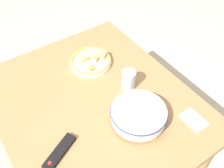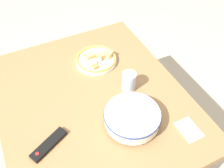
% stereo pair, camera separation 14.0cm
% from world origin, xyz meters
% --- Properties ---
extents(ground_plane, '(8.00, 8.00, 0.00)m').
position_xyz_m(ground_plane, '(0.00, 0.00, 0.00)').
color(ground_plane, '#B7A88E').
extents(dining_table, '(1.13, 0.96, 0.71)m').
position_xyz_m(dining_table, '(0.00, 0.00, 0.63)').
color(dining_table, olive).
rests_on(dining_table, ground_plane).
extents(noodle_bowl, '(0.27, 0.27, 0.08)m').
position_xyz_m(noodle_bowl, '(-0.23, -0.11, 0.76)').
color(noodle_bowl, silver).
rests_on(noodle_bowl, dining_table).
extents(food_plate, '(0.25, 0.25, 0.05)m').
position_xyz_m(food_plate, '(0.25, -0.14, 0.73)').
color(food_plate, silver).
rests_on(food_plate, dining_table).
extents(tv_remote, '(0.13, 0.19, 0.02)m').
position_xyz_m(tv_remote, '(-0.17, 0.28, 0.72)').
color(tv_remote, black).
rests_on(tv_remote, dining_table).
extents(drinking_glass, '(0.08, 0.08, 0.11)m').
position_xyz_m(drinking_glass, '(-0.02, -0.21, 0.77)').
color(drinking_glass, silver).
rests_on(drinking_glass, dining_table).
extents(folded_napkin, '(0.12, 0.09, 0.01)m').
position_xyz_m(folded_napkin, '(-0.39, -0.34, 0.71)').
color(folded_napkin, white).
rests_on(folded_napkin, dining_table).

